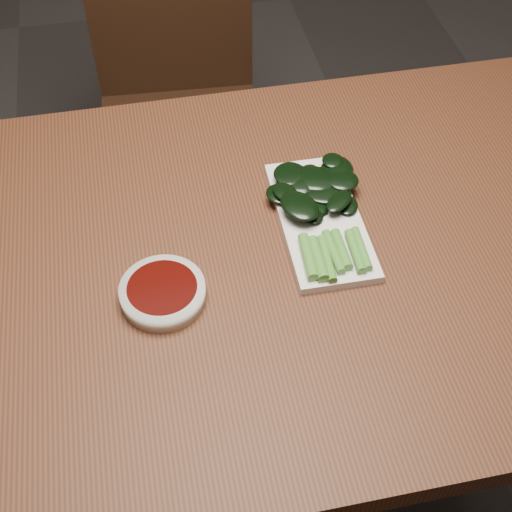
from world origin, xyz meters
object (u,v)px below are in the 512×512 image
(sauce_bowl, at_px, (163,293))
(serving_plate, at_px, (320,220))
(table, at_px, (251,282))
(gai_lan, at_px, (318,197))
(chair_far, at_px, (179,101))

(sauce_bowl, height_order, serving_plate, sauce_bowl)
(sauce_bowl, bearing_deg, serving_plate, 21.27)
(table, height_order, gai_lan, gai_lan)
(table, distance_m, serving_plate, 0.15)
(sauce_bowl, relative_size, serving_plate, 0.45)
(chair_far, bearing_deg, serving_plate, -74.24)
(chair_far, distance_m, serving_plate, 0.77)
(sauce_bowl, height_order, gai_lan, gai_lan)
(chair_far, xyz_separation_m, sauce_bowl, (-0.10, -0.81, 0.28))
(gai_lan, bearing_deg, sauce_bowl, -153.04)
(sauce_bowl, bearing_deg, gai_lan, 26.96)
(chair_far, distance_m, gai_lan, 0.75)
(chair_far, height_order, sauce_bowl, chair_far)
(serving_plate, bearing_deg, sauce_bowl, -158.73)
(sauce_bowl, distance_m, gai_lan, 0.29)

